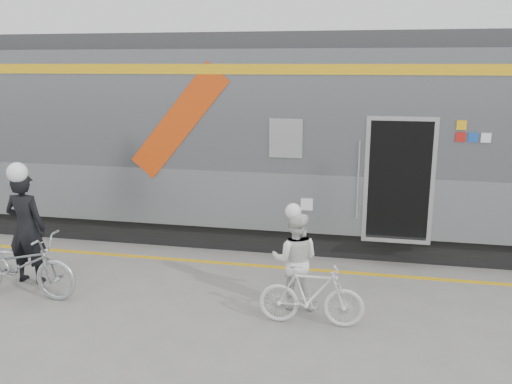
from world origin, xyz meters
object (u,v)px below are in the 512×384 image
(woman, at_px, (295,260))
(man, at_px, (26,228))
(bicycle_left, at_px, (19,265))
(bicycle_right, at_px, (311,295))

(woman, bearing_deg, man, -1.86)
(man, distance_m, woman, 4.45)
(bicycle_left, relative_size, bicycle_right, 1.33)
(man, xyz_separation_m, woman, (4.44, -0.04, -0.20))
(man, relative_size, bicycle_left, 0.95)
(woman, bearing_deg, bicycle_right, 117.25)
(man, distance_m, bicycle_left, 0.72)
(bicycle_left, bearing_deg, man, 21.17)
(bicycle_left, xyz_separation_m, bicycle_right, (4.54, -0.04, -0.07))
(woman, height_order, bicycle_right, woman)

